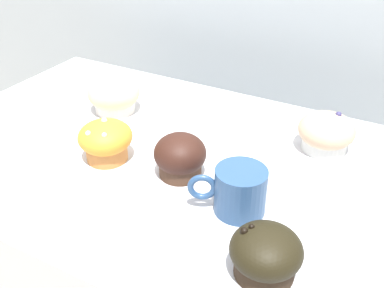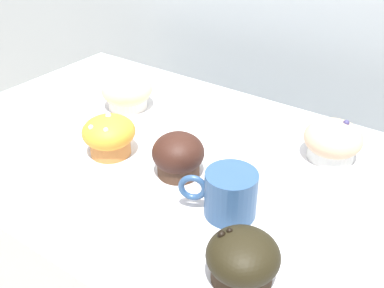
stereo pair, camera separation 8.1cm
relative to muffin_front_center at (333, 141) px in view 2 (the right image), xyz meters
The scene contains 7 objects.
wall_back 0.51m from the muffin_front_center, 121.51° to the left, with size 3.20×0.10×1.80m, color #A8B2B7.
muffin_front_center is the anchor object (origin of this frame).
muffin_back_left 0.42m from the muffin_front_center, 146.74° to the right, with size 0.10×0.10×0.08m.
muffin_back_right 0.29m from the muffin_front_center, 134.36° to the right, with size 0.09×0.09×0.08m.
muffin_front_left 0.36m from the muffin_front_center, 88.23° to the right, with size 0.10×0.10×0.07m.
muffin_front_right 0.46m from the muffin_front_center, behind, with size 0.12×0.12×0.08m.
coffee_cup 0.26m from the muffin_front_center, 106.39° to the right, with size 0.12×0.08×0.08m.
Camera 2 is at (0.47, -0.57, 1.38)m, focal length 42.00 mm.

